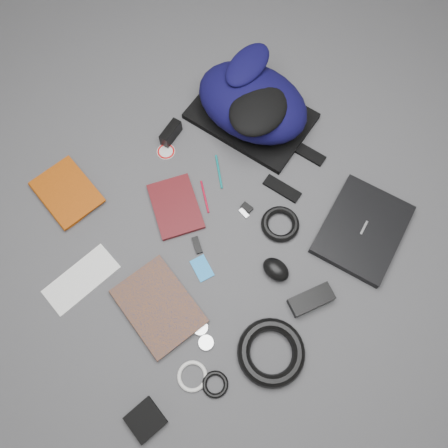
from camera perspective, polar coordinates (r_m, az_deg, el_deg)
ground at (r=1.53m, az=-0.00°, el=-0.27°), size 4.00×4.00×0.00m
backpack at (r=1.66m, az=3.74°, el=15.60°), size 0.48×0.56×0.20m
laptop at (r=1.58m, az=17.65°, el=-0.66°), size 0.41×0.37×0.03m
textbook_red at (r=1.66m, az=-22.23°, el=2.02°), size 0.20×0.26×0.03m
comic_book at (r=1.46m, az=-11.87°, el=-12.90°), size 0.22×0.29×0.02m
envelope at (r=1.54m, az=-18.14°, el=-6.86°), size 0.26×0.15×0.00m
dvd_case at (r=1.56m, az=-6.35°, el=2.30°), size 0.21×0.25×0.02m
compact_camera at (r=1.68m, az=-6.96°, el=11.70°), size 0.10×0.07×0.06m
sticker_disc at (r=1.67m, az=-7.58°, el=9.37°), size 0.08×0.08×0.00m
pen_teal at (r=1.61m, az=-0.68°, el=6.87°), size 0.06×0.13×0.01m
pen_red at (r=1.57m, az=-2.53°, el=3.58°), size 0.05×0.12×0.01m
id_badge at (r=1.48m, az=-2.89°, el=-5.80°), size 0.06×0.09×0.00m
usb_black at (r=1.50m, az=-3.53°, el=-2.77°), size 0.04×0.06×0.01m
usb_silver at (r=1.54m, az=2.63°, el=1.42°), size 0.02×0.04×0.01m
key_fob at (r=1.55m, az=3.01°, el=2.15°), size 0.03×0.05×0.01m
mouse at (r=1.46m, az=6.79°, el=-5.91°), size 0.09×0.11×0.05m
headphone_left at (r=1.44m, az=-3.11°, el=-13.37°), size 0.05×0.05×0.01m
headphone_right at (r=1.43m, az=-2.35°, el=-15.23°), size 0.06×0.06×0.01m
cable_coil at (r=1.53m, az=7.35°, el=-0.00°), size 0.18×0.18×0.03m
power_brick at (r=1.47m, az=11.31°, el=-9.67°), size 0.15×0.09×0.04m
power_cord_coil at (r=1.42m, az=6.18°, el=-16.32°), size 0.27×0.27×0.04m
pouch at (r=1.44m, az=-10.22°, el=-23.89°), size 0.11×0.11×0.02m
earbud_coil at (r=1.42m, az=-1.16°, el=-20.21°), size 0.09×0.09×0.02m
white_cable_coil at (r=1.43m, az=-4.16°, el=-19.22°), size 0.11×0.11×0.01m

